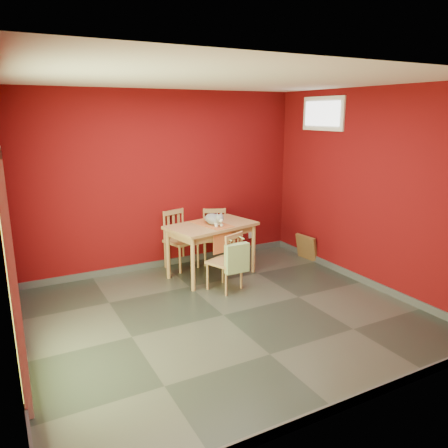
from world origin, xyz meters
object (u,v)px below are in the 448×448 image
chair_far_left (180,239)px  chair_near (227,261)px  cat (213,217)px  chair_far_right (215,236)px  dining_table (211,231)px  tote_bag (237,258)px  picture_frame (306,247)px

chair_far_left → chair_near: size_ratio=1.10×
chair_far_left → chair_near: 1.17m
chair_far_left → cat: size_ratio=2.06×
chair_far_left → chair_far_right: 0.61m
dining_table → chair_far_left: bearing=116.8°
dining_table → tote_bag: (-0.02, -0.79, -0.18)m
chair_far_left → cat: cat is taller
chair_far_left → picture_frame: chair_far_left is taller
chair_far_right → chair_near: size_ratio=1.04×
chair_far_left → picture_frame: bearing=-17.8°
cat → picture_frame: cat is taller
chair_far_left → tote_bag: (0.26, -1.35, 0.05)m
chair_far_left → tote_bag: chair_far_left is taller
dining_table → chair_far_right: bearing=58.3°
chair_far_right → chair_far_left: bearing=177.7°
dining_table → chair_far_right: (0.33, 0.53, -0.25)m
picture_frame → dining_table: bearing=177.1°
chair_far_right → picture_frame: chair_far_right is taller
tote_bag → chair_far_right: bearing=75.1°
chair_near → picture_frame: chair_near is taller
dining_table → cat: cat is taller
chair_near → tote_bag: 0.22m
chair_near → cat: size_ratio=1.87×
dining_table → chair_near: (-0.07, -0.60, -0.27)m
chair_far_left → chair_far_right: bearing=-2.3°
chair_far_left → tote_bag: 1.37m
picture_frame → chair_far_left: bearing=162.2°
tote_bag → cat: bearing=86.7°
chair_far_right → cat: (-0.31, -0.56, 0.46)m
dining_table → cat: bearing=-52.6°
chair_far_right → tote_bag: size_ratio=1.87×
chair_far_left → chair_far_right: chair_far_left is taller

